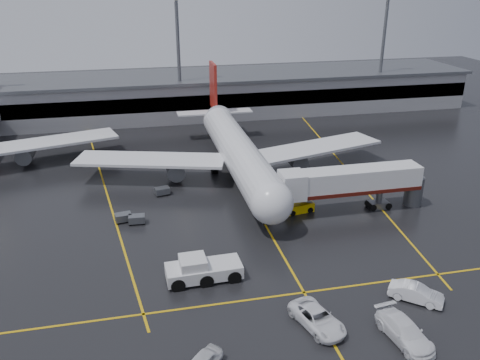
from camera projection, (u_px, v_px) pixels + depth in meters
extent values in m
plane|color=black|center=(251.00, 200.00, 68.12)|extent=(220.00, 220.00, 0.00)
cube|color=gold|center=(251.00, 200.00, 68.12)|extent=(0.25, 90.00, 0.02)
cube|color=gold|center=(304.00, 292.00, 48.29)|extent=(60.00, 0.25, 0.02)
cube|color=gold|center=(104.00, 185.00, 73.14)|extent=(9.99, 69.35, 0.02)
cube|color=gold|center=(343.00, 165.00, 80.72)|extent=(7.57, 69.64, 0.02)
cube|color=gray|center=(200.00, 95.00, 109.85)|extent=(120.00, 18.00, 8.00)
cube|color=black|center=(206.00, 102.00, 101.72)|extent=(120.00, 0.40, 3.00)
cube|color=#595B60|center=(200.00, 76.00, 108.20)|extent=(122.00, 19.00, 0.60)
cylinder|color=#595B60|center=(179.00, 61.00, 100.18)|extent=(0.70, 0.70, 25.00)
cylinder|color=#595B60|center=(382.00, 54.00, 109.16)|extent=(0.70, 0.70, 25.00)
cylinder|color=silver|center=(239.00, 153.00, 73.72)|extent=(5.20, 36.00, 5.20)
sphere|color=silver|center=(272.00, 203.00, 57.49)|extent=(5.20, 5.20, 5.20)
cone|color=silver|center=(215.00, 113.00, 92.42)|extent=(4.94, 8.00, 4.94)
cube|color=maroon|center=(213.00, 86.00, 91.43)|extent=(0.50, 5.50, 8.50)
cube|color=silver|center=(215.00, 112.00, 92.34)|extent=(14.00, 3.00, 0.25)
cube|color=silver|center=(150.00, 160.00, 73.23)|extent=(22.80, 11.83, 0.40)
cube|color=silver|center=(316.00, 147.00, 78.42)|extent=(22.80, 11.83, 0.40)
cylinder|color=#595B60|center=(175.00, 169.00, 73.57)|extent=(2.60, 4.50, 2.60)
cylinder|color=#595B60|center=(296.00, 159.00, 77.36)|extent=(2.60, 4.50, 2.60)
cylinder|color=#595B60|center=(264.00, 216.00, 61.43)|extent=(0.56, 0.56, 2.00)
cylinder|color=#595B60|center=(215.00, 167.00, 77.01)|extent=(0.56, 0.56, 2.00)
cylinder|color=#595B60|center=(254.00, 164.00, 78.29)|extent=(0.56, 0.56, 2.00)
cylinder|color=black|center=(264.00, 220.00, 61.64)|extent=(0.40, 1.10, 1.10)
cylinder|color=black|center=(215.00, 170.00, 77.18)|extent=(1.00, 1.40, 1.40)
cylinder|color=black|center=(254.00, 167.00, 78.46)|extent=(1.00, 1.40, 1.40)
cube|color=silver|center=(48.00, 142.00, 80.85)|extent=(22.80, 11.83, 0.40)
cylinder|color=#595B60|center=(25.00, 154.00, 79.79)|extent=(2.60, 4.50, 2.60)
cube|color=silver|center=(353.00, 180.00, 63.42)|extent=(18.00, 3.20, 3.00)
cube|color=#48100A|center=(352.00, 189.00, 63.92)|extent=(18.00, 3.30, 0.50)
cube|color=silver|center=(292.00, 185.00, 61.78)|extent=(3.00, 3.40, 3.30)
cylinder|color=#595B60|center=(379.00, 197.00, 65.33)|extent=(0.80, 0.80, 3.00)
cube|color=#595B60|center=(378.00, 205.00, 65.73)|extent=(2.60, 1.60, 0.90)
cylinder|color=#595B60|center=(414.00, 191.00, 66.14)|extent=(2.40, 2.40, 4.00)
cylinder|color=black|center=(371.00, 205.00, 65.51)|extent=(0.90, 1.80, 0.90)
cylinder|color=black|center=(386.00, 204.00, 65.95)|extent=(0.90, 1.80, 0.90)
cube|color=silver|center=(204.00, 271.00, 50.11)|extent=(7.75, 3.31, 1.31)
cube|color=silver|center=(193.00, 263.00, 49.44)|extent=(2.71, 2.71, 1.09)
cube|color=black|center=(193.00, 263.00, 49.44)|extent=(2.44, 2.44, 0.98)
cylinder|color=black|center=(176.00, 278.00, 49.60)|extent=(1.53, 3.32, 1.42)
cylinder|color=black|center=(204.00, 274.00, 50.26)|extent=(1.53, 3.32, 1.42)
cylinder|color=black|center=(231.00, 270.00, 50.91)|extent=(1.53, 3.32, 1.42)
cube|color=yellow|center=(299.00, 207.00, 64.60)|extent=(4.09, 2.24, 1.18)
cube|color=#595B60|center=(299.00, 200.00, 64.16)|extent=(3.84, 1.58, 1.35)
cylinder|color=black|center=(290.00, 211.00, 64.25)|extent=(1.05, 1.93, 0.75)
cylinder|color=black|center=(307.00, 208.00, 65.15)|extent=(1.05, 1.93, 0.75)
imported|color=white|center=(317.00, 318.00, 43.36)|extent=(4.35, 6.47, 1.65)
imported|color=white|center=(405.00, 331.00, 41.67)|extent=(3.28, 6.45, 1.79)
imported|color=white|center=(416.00, 293.00, 46.79)|extent=(4.99, 4.56, 1.66)
cube|color=#595B60|center=(137.00, 219.00, 61.47)|extent=(2.06, 1.39, 0.90)
cylinder|color=black|center=(130.00, 224.00, 61.07)|extent=(0.40, 0.20, 0.40)
cylinder|color=black|center=(144.00, 223.00, 61.32)|extent=(0.40, 0.20, 0.40)
cylinder|color=black|center=(131.00, 221.00, 61.98)|extent=(0.40, 0.20, 0.40)
cylinder|color=black|center=(144.00, 220.00, 62.23)|extent=(0.40, 0.20, 0.40)
cube|color=#595B60|center=(123.00, 217.00, 61.93)|extent=(2.20, 1.63, 0.90)
cylinder|color=black|center=(118.00, 223.00, 61.40)|extent=(0.40, 0.20, 0.40)
cylinder|color=black|center=(131.00, 221.00, 61.97)|extent=(0.40, 0.20, 0.40)
cylinder|color=black|center=(116.00, 220.00, 62.25)|extent=(0.40, 0.20, 0.40)
cylinder|color=black|center=(129.00, 218.00, 62.82)|extent=(0.40, 0.20, 0.40)
cube|color=#595B60|center=(162.00, 191.00, 69.48)|extent=(2.24, 1.72, 0.90)
cylinder|color=black|center=(158.00, 196.00, 68.93)|extent=(0.40, 0.20, 0.40)
cylinder|color=black|center=(169.00, 194.00, 69.57)|extent=(0.40, 0.20, 0.40)
cylinder|color=black|center=(156.00, 193.00, 69.76)|extent=(0.40, 0.20, 0.40)
cylinder|color=black|center=(167.00, 191.00, 70.40)|extent=(0.40, 0.20, 0.40)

